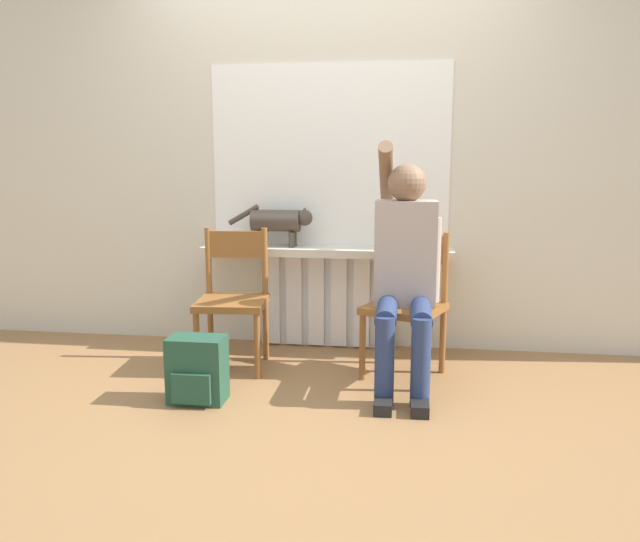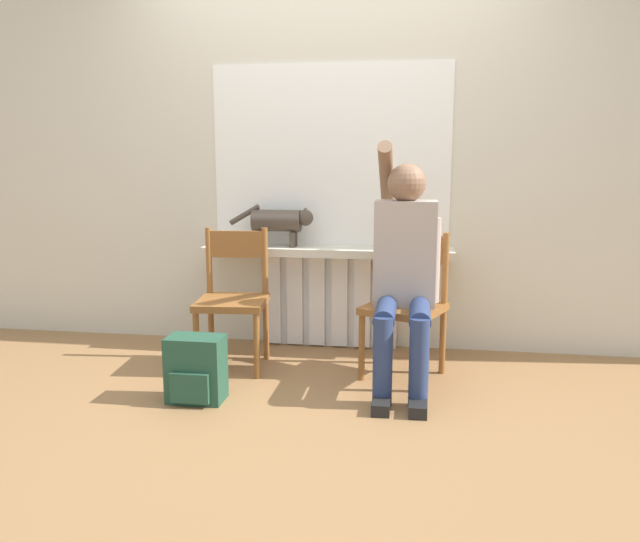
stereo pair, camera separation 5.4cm
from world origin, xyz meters
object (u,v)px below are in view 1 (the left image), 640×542
object	(u,v)px
chair_right	(407,303)
backpack	(197,370)
person	(405,265)
cat	(279,221)
chair_left	(233,297)

from	to	relation	value
chair_right	backpack	world-z (taller)	chair_right
person	backpack	xyz separation A→B (m)	(-1.04, -0.45, -0.50)
person	cat	world-z (taller)	person
chair_left	cat	distance (m)	0.61
chair_left	chair_right	distance (m)	1.02
cat	person	bearing A→B (deg)	-32.75
chair_left	person	bearing A→B (deg)	-11.67
chair_left	person	world-z (taller)	person
person	backpack	world-z (taller)	person
chair_right	person	bearing A→B (deg)	-74.50
person	backpack	size ratio (longest dim) A/B	3.90
person	cat	xyz separation A→B (m)	(-0.81, 0.52, 0.18)
cat	backpack	world-z (taller)	cat
chair_right	person	xyz separation A→B (m)	(-0.01, -0.11, 0.24)
chair_right	person	world-z (taller)	person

